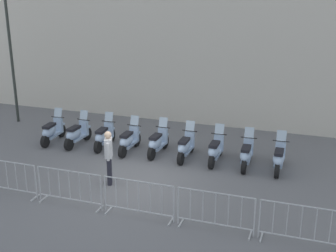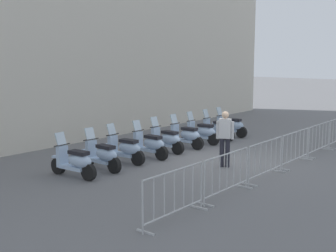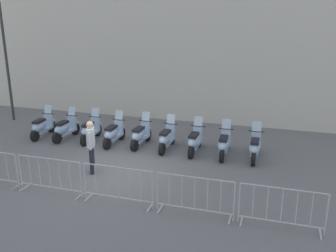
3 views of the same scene
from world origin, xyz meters
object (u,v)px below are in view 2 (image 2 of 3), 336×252
object	(u,v)px
motorcycle_8	(230,126)
barrier_segment_3	(296,148)
barrier_segment_4	(319,139)
motorcycle_3	(149,145)
motorcycle_5	(186,136)
motorcycle_2	(125,149)
motorcycle_7	(217,129)
officer_near_row_end	(225,136)
motorcycle_4	(166,140)
barrier_segment_2	(266,160)
motorcycle_1	(102,155)
motorcycle_6	(202,132)
barrier_segment_1	(227,175)
barrier_segment_0	(174,196)
motorcycle_0	(75,162)

from	to	relation	value
motorcycle_8	barrier_segment_3	world-z (taller)	motorcycle_8
barrier_segment_4	motorcycle_3	bearing A→B (deg)	142.81
motorcycle_5	barrier_segment_3	xyz separation A→B (m)	(0.57, -4.25, 0.07)
motorcycle_2	motorcycle_7	distance (m)	5.37
motorcycle_8	motorcycle_3	bearing A→B (deg)	-171.74
motorcycle_2	motorcycle_5	bearing A→B (deg)	6.83
barrier_segment_3	officer_near_row_end	world-z (taller)	officer_near_row_end
motorcycle_4	motorcycle_3	bearing A→B (deg)	-165.02
motorcycle_3	barrier_segment_2	bearing A→B (deg)	-81.59
motorcycle_1	motorcycle_4	xyz separation A→B (m)	(3.17, 0.57, 0.00)
motorcycle_6	barrier_segment_4	world-z (taller)	motorcycle_6
motorcycle_8	barrier_segment_4	xyz separation A→B (m)	(-0.56, -4.38, 0.07)
motorcycle_5	barrier_segment_1	distance (m)	6.01
motorcycle_4	motorcycle_6	distance (m)	2.15
motorcycle_1	officer_near_row_end	xyz separation A→B (m)	(2.98, -2.25, 0.53)
motorcycle_2	motorcycle_4	world-z (taller)	same
motorcycle_6	barrier_segment_2	distance (m)	5.35
barrier_segment_2	officer_near_row_end	world-z (taller)	officer_near_row_end
motorcycle_3	barrier_segment_3	world-z (taller)	motorcycle_3
motorcycle_8	barrier_segment_1	distance (m)	8.56
barrier_segment_1	barrier_segment_2	bearing A→B (deg)	7.98
barrier_segment_2	barrier_segment_4	bearing A→B (deg)	7.98
motorcycle_2	barrier_segment_0	size ratio (longest dim) A/B	0.86
motorcycle_7	barrier_segment_3	xyz separation A→B (m)	(-1.57, -4.51, 0.07)
motorcycle_2	barrier_segment_2	size ratio (longest dim) A/B	0.86
barrier_segment_0	motorcycle_8	bearing A→B (deg)	32.09
officer_near_row_end	motorcycle_4	bearing A→B (deg)	86.14
motorcycle_6	barrier_segment_2	size ratio (longest dim) A/B	0.87
motorcycle_1	barrier_segment_1	xyz separation A→B (m)	(0.68, -4.19, 0.07)
motorcycle_5	barrier_segment_1	xyz separation A→B (m)	(-3.57, -4.83, 0.07)
barrier_segment_1	barrier_segment_3	world-z (taller)	same
barrier_segment_3	barrier_segment_4	distance (m)	2.09
motorcycle_1	motorcycle_2	world-z (taller)	same
barrier_segment_0	barrier_segment_2	xyz separation A→B (m)	(4.14, 0.58, 0.00)
motorcycle_2	motorcycle_7	world-z (taller)	same
motorcycle_4	barrier_segment_4	xyz separation A→B (m)	(3.71, -3.89, 0.07)
motorcycle_2	motorcycle_8	bearing A→B (deg)	7.15
motorcycle_3	officer_near_row_end	world-z (taller)	officer_near_row_end
motorcycle_3	barrier_segment_4	world-z (taller)	motorcycle_3
motorcycle_2	barrier_segment_2	xyz separation A→B (m)	(1.69, -4.16, 0.07)
motorcycle_3	barrier_segment_1	bearing A→B (deg)	-107.93
motorcycle_3	motorcycle_1	bearing A→B (deg)	-172.34
motorcycle_0	officer_near_row_end	xyz separation A→B (m)	(4.04, -2.08, 0.53)
motorcycle_6	barrier_segment_0	xyz separation A→B (m)	(-6.70, -5.27, 0.07)
barrier_segment_3	motorcycle_2	bearing A→B (deg)	134.20
barrier_segment_0	motorcycle_3	bearing A→B (deg)	53.59
barrier_segment_2	barrier_segment_3	size ratio (longest dim) A/B	1.00
motorcycle_1	motorcycle_8	distance (m)	7.52
motorcycle_4	officer_near_row_end	size ratio (longest dim) A/B	1.00
motorcycle_0	barrier_segment_1	bearing A→B (deg)	-66.67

